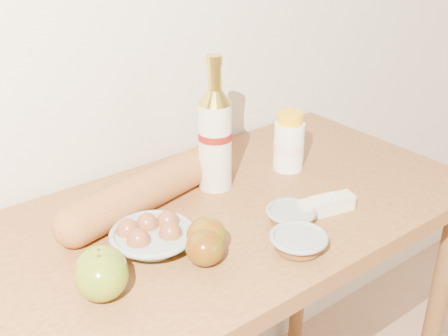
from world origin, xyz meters
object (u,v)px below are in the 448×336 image
at_px(table, 216,261).
at_px(bourbon_bottle, 215,136).
at_px(cream_bottle, 289,143).
at_px(baguette, 153,188).
at_px(egg_bowl, 152,236).

relative_size(table, bourbon_bottle, 3.86).
distance_m(cream_bottle, baguette, 0.36).
height_order(bourbon_bottle, egg_bowl, bourbon_bottle).
height_order(table, cream_bottle, cream_bottle).
xyz_separation_m(bourbon_bottle, baguette, (-0.16, 0.02, -0.09)).
xyz_separation_m(bourbon_bottle, egg_bowl, (-0.25, -0.12, -0.10)).
bearing_deg(cream_bottle, bourbon_bottle, 177.08).
height_order(egg_bowl, baguette, baguette).
bearing_deg(bourbon_bottle, cream_bottle, -23.74).
height_order(cream_bottle, egg_bowl, cream_bottle).
distance_m(bourbon_bottle, cream_bottle, 0.21).
relative_size(table, egg_bowl, 5.95).
bearing_deg(baguette, egg_bowl, -134.15).
xyz_separation_m(table, baguette, (-0.08, 0.11, 0.16)).
bearing_deg(cream_bottle, table, -159.98).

